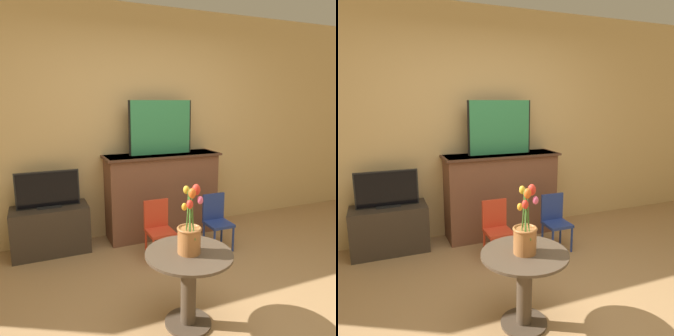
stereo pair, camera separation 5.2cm
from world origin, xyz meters
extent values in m
cube|color=tan|center=(0.00, 2.13, 1.35)|extent=(8.00, 0.06, 2.70)
cube|color=brown|center=(0.23, 1.90, 0.50)|extent=(1.34, 0.39, 1.00)
cube|color=#503123|center=(0.23, 1.89, 0.99)|extent=(1.40, 0.43, 0.02)
cube|color=black|center=(0.22, 1.91, 1.32)|extent=(0.78, 0.02, 0.63)
cube|color=#338E56|center=(0.22, 1.90, 1.32)|extent=(0.74, 0.02, 0.63)
cube|color=#382D23|center=(-1.07, 1.88, 0.26)|extent=(0.80, 0.39, 0.51)
cube|color=black|center=(-1.07, 1.88, 0.52)|extent=(0.25, 0.12, 0.01)
cube|color=black|center=(-1.07, 1.89, 0.71)|extent=(0.65, 0.02, 0.39)
cube|color=black|center=(-1.07, 1.88, 0.71)|extent=(0.62, 0.02, 0.36)
cylinder|color=red|center=(-0.15, 1.17, 0.14)|extent=(0.02, 0.02, 0.28)
cylinder|color=red|center=(0.08, 1.17, 0.14)|extent=(0.02, 0.02, 0.28)
cylinder|color=red|center=(-0.15, 1.40, 0.14)|extent=(0.02, 0.02, 0.28)
cylinder|color=red|center=(0.08, 1.40, 0.14)|extent=(0.02, 0.02, 0.28)
cube|color=red|center=(-0.03, 1.29, 0.29)|extent=(0.27, 0.27, 0.03)
cube|color=red|center=(-0.03, 1.41, 0.46)|extent=(0.27, 0.02, 0.30)
cylinder|color=navy|center=(0.53, 1.13, 0.14)|extent=(0.02, 0.02, 0.28)
cylinder|color=navy|center=(0.76, 1.13, 0.14)|extent=(0.02, 0.02, 0.28)
cylinder|color=navy|center=(0.53, 1.37, 0.14)|extent=(0.02, 0.02, 0.28)
cylinder|color=navy|center=(0.76, 1.37, 0.14)|extent=(0.02, 0.02, 0.28)
cube|color=navy|center=(0.64, 1.25, 0.29)|extent=(0.27, 0.27, 0.03)
cube|color=navy|center=(0.64, 1.37, 0.46)|extent=(0.27, 0.02, 0.30)
cylinder|color=#4C3D2D|center=(-0.22, 0.25, 0.01)|extent=(0.35, 0.35, 0.02)
cylinder|color=#4C3D2D|center=(-0.22, 0.25, 0.27)|extent=(0.11, 0.11, 0.55)
cylinder|color=#4C3D2D|center=(-0.22, 0.25, 0.56)|extent=(0.63, 0.63, 0.02)
cylinder|color=#AD6B38|center=(-0.22, 0.25, 0.66)|extent=(0.16, 0.16, 0.18)
torus|color=#AD6B38|center=(-0.22, 0.25, 0.75)|extent=(0.18, 0.18, 0.02)
cylinder|color=#477A2D|center=(-0.23, 0.22, 0.87)|extent=(0.03, 0.09, 0.35)
ellipsoid|color=orange|center=(-0.25, 0.14, 1.04)|extent=(0.05, 0.05, 0.07)
cylinder|color=#477A2D|center=(-0.22, 0.27, 0.85)|extent=(0.01, 0.03, 0.33)
ellipsoid|color=gold|center=(-0.22, 0.30, 1.02)|extent=(0.04, 0.04, 0.06)
cylinder|color=#477A2D|center=(-0.22, 0.22, 0.85)|extent=(0.01, 0.12, 0.31)
ellipsoid|color=#E0517A|center=(-0.21, 0.11, 1.00)|extent=(0.04, 0.04, 0.05)
cylinder|color=#477A2D|center=(-0.23, 0.22, 0.83)|extent=(0.05, 0.09, 0.28)
ellipsoid|color=red|center=(-0.27, 0.14, 0.97)|extent=(0.04, 0.04, 0.06)
cylinder|color=#477A2D|center=(-0.21, 0.22, 0.86)|extent=(0.02, 0.03, 0.36)
ellipsoid|color=red|center=(-0.20, 0.19, 1.04)|extent=(0.06, 0.06, 0.08)
cylinder|color=#477A2D|center=(-0.24, 0.23, 0.81)|extent=(0.04, 0.02, 0.24)
ellipsoid|color=orange|center=(-0.27, 0.22, 0.92)|extent=(0.04, 0.04, 0.05)
camera|label=1|loc=(-1.18, -1.68, 1.63)|focal=35.00mm
camera|label=2|loc=(-1.14, -1.70, 1.63)|focal=35.00mm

